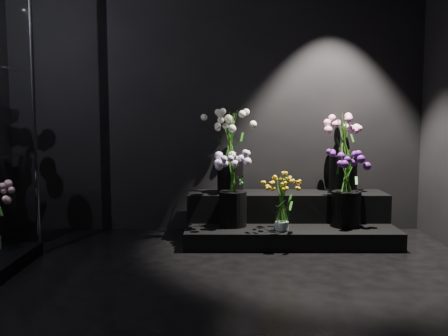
{
  "coord_description": "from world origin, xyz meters",
  "views": [
    {
      "loc": [
        0.09,
        -2.87,
        1.12
      ],
      "look_at": [
        0.08,
        1.2,
        0.69
      ],
      "focal_mm": 40.0,
      "sensor_mm": 36.0,
      "label": 1
    }
  ],
  "objects": [
    {
      "name": "floor",
      "position": [
        0.0,
        0.0,
        0.0
      ],
      "size": [
        4.0,
        4.0,
        0.0
      ],
      "primitive_type": "plane",
      "color": "black",
      "rests_on": "ground"
    },
    {
      "name": "bouquet_pink_roses",
      "position": [
        1.2,
        1.77,
        0.82
      ],
      "size": [
        0.44,
        0.44,
        0.73
      ],
      "rotation": [
        0.0,
        0.0,
        -0.29
      ],
      "color": "black",
      "rests_on": "display_riser"
    },
    {
      "name": "display_riser",
      "position": [
        0.67,
        1.63,
        0.17
      ],
      "size": [
        1.84,
        0.82,
        0.41
      ],
      "color": "black",
      "rests_on": "floor"
    },
    {
      "name": "bouquet_cream_roses",
      "position": [
        0.14,
        1.73,
        0.85
      ],
      "size": [
        0.53,
        0.53,
        0.75
      ],
      "rotation": [
        0.0,
        0.0,
        0.38
      ],
      "color": "black",
      "rests_on": "display_riser"
    },
    {
      "name": "bouquet_purple",
      "position": [
        1.16,
        1.45,
        0.51
      ],
      "size": [
        0.41,
        0.41,
        0.66
      ],
      "rotation": [
        0.0,
        0.0,
        0.39
      ],
      "color": "black",
      "rests_on": "display_riser"
    },
    {
      "name": "wall_back",
      "position": [
        0.0,
        2.0,
        1.4
      ],
      "size": [
        4.0,
        0.0,
        4.0
      ],
      "primitive_type": "plane",
      "rotation": [
        1.57,
        0.0,
        0.0
      ],
      "color": "black",
      "rests_on": "floor"
    },
    {
      "name": "bouquet_lilac",
      "position": [
        0.16,
        1.45,
        0.53
      ],
      "size": [
        0.37,
        0.37,
        0.66
      ],
      "rotation": [
        0.0,
        0.0,
        0.03
      ],
      "color": "black",
      "rests_on": "display_riser"
    },
    {
      "name": "bouquet_orange_bells",
      "position": [
        0.58,
        1.29,
        0.4
      ],
      "size": [
        0.32,
        0.32,
        0.48
      ],
      "rotation": [
        0.0,
        0.0,
        0.3
      ],
      "color": "white",
      "rests_on": "display_riser"
    }
  ]
}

